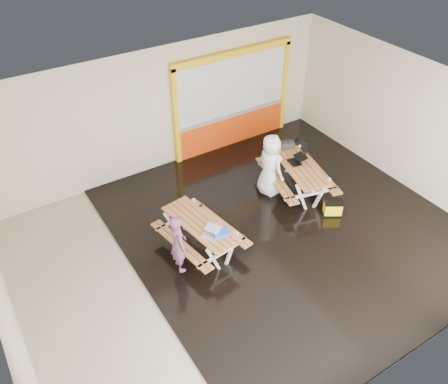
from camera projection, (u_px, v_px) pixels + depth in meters
room at (247, 186)px, 9.76m from camera, size 10.02×8.02×3.52m
deck at (287, 226)px, 11.34m from camera, size 7.50×7.98×0.05m
kiosk at (232, 102)px, 13.50m from camera, size 3.88×0.16×3.00m
picnic_table_left at (200, 229)px, 10.36m from camera, size 1.65×2.19×0.81m
picnic_table_right at (298, 171)px, 12.09m from camera, size 1.93×2.46×0.87m
person_left at (178, 243)px, 9.69m from camera, size 0.41×0.57×1.43m
person_right at (270, 165)px, 11.86m from camera, size 0.61×0.88×1.73m
laptop_left at (211, 233)px, 9.90m from camera, size 0.50×0.49×0.16m
laptop_right at (297, 160)px, 12.01m from camera, size 0.49×0.45×0.18m
blue_pouch at (221, 233)px, 9.92m from camera, size 0.38×0.30×0.10m
toolbox at (286, 145)px, 12.54m from camera, size 0.47×0.34×0.24m
backpack at (300, 146)px, 12.82m from camera, size 0.38×0.34×0.53m
dark_case at (292, 198)px, 12.06m from camera, size 0.39×0.30×0.15m
fluke_bag at (333, 208)px, 11.54m from camera, size 0.54×0.48×0.39m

